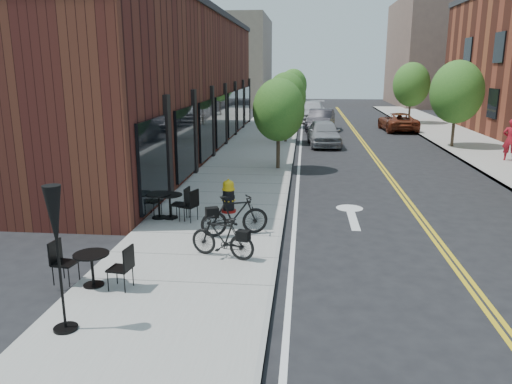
{
  "coord_description": "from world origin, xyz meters",
  "views": [
    {
      "loc": [
        0.53,
        -12.19,
        4.35
      ],
      "look_at": [
        -0.78,
        1.13,
        1.0
      ],
      "focal_mm": 35.0,
      "sensor_mm": 36.0,
      "label": 1
    }
  ],
  "objects": [
    {
      "name": "ground",
      "position": [
        0.0,
        0.0,
        0.0
      ],
      "size": [
        120.0,
        120.0,
        0.0
      ],
      "primitive_type": "plane",
      "color": "black",
      "rests_on": "ground"
    },
    {
      "name": "bicycle_left",
      "position": [
        -1.28,
        -1.58,
        0.6
      ],
      "size": [
        1.65,
        0.92,
        0.96
      ],
      "primitive_type": "imported",
      "rotation": [
        0.0,
        0.0,
        -1.89
      ],
      "color": "black",
      "rests_on": "sidewalk_near"
    },
    {
      "name": "tree_near_c",
      "position": [
        -0.6,
        25.0,
        2.53
      ],
      "size": [
        2.1,
        2.1,
        3.67
      ],
      "color": "#382B1E",
      "rests_on": "sidewalk_near"
    },
    {
      "name": "tree_far_b",
      "position": [
        8.6,
        16.0,
        3.06
      ],
      "size": [
        2.8,
        2.8,
        4.62
      ],
      "color": "#382B1E",
      "rests_on": "sidewalk_far"
    },
    {
      "name": "bistro_set_b",
      "position": [
        -3.6,
        1.29,
        0.59
      ],
      "size": [
        1.78,
        0.84,
        0.94
      ],
      "rotation": [
        0.0,
        0.0,
        -0.12
      ],
      "color": "black",
      "rests_on": "sidewalk_near"
    },
    {
      "name": "parked_car_a",
      "position": [
        1.6,
        16.32,
        0.73
      ],
      "size": [
        2.0,
        4.38,
        1.45
      ],
      "primitive_type": "imported",
      "rotation": [
        0.0,
        0.0,
        0.07
      ],
      "color": "gray",
      "rests_on": "ground"
    },
    {
      "name": "tree_near_a",
      "position": [
        -0.6,
        9.0,
        2.6
      ],
      "size": [
        2.2,
        2.2,
        3.81
      ],
      "color": "#382B1E",
      "rests_on": "sidewalk_near"
    },
    {
      "name": "tree_near_d",
      "position": [
        -0.6,
        33.0,
        2.79
      ],
      "size": [
        2.4,
        2.4,
        4.11
      ],
      "color": "#382B1E",
      "rests_on": "sidewalk_near"
    },
    {
      "name": "sidewalk_near",
      "position": [
        -2.0,
        10.0,
        0.06
      ],
      "size": [
        4.0,
        70.0,
        0.12
      ],
      "primitive_type": "cube",
      "color": "#9E9B93",
      "rests_on": "ground"
    },
    {
      "name": "bg_building_right",
      "position": [
        16.0,
        50.0,
        6.0
      ],
      "size": [
        10.0,
        16.0,
        12.0
      ],
      "primitive_type": "cube",
      "color": "brown",
      "rests_on": "ground"
    },
    {
      "name": "parked_car_far",
      "position": [
        6.99,
        23.68,
        0.64
      ],
      "size": [
        2.37,
        4.7,
        1.27
      ],
      "primitive_type": "imported",
      "rotation": [
        0.0,
        0.0,
        3.2
      ],
      "color": "maroon",
      "rests_on": "ground"
    },
    {
      "name": "bg_building_left",
      "position": [
        -8.0,
        48.0,
        5.0
      ],
      "size": [
        8.0,
        14.0,
        10.0
      ],
      "primitive_type": "cube",
      "color": "#726656",
      "rests_on": "ground"
    },
    {
      "name": "tree_near_b",
      "position": [
        -0.6,
        17.0,
        2.71
      ],
      "size": [
        2.3,
        2.3,
        3.98
      ],
      "color": "#382B1E",
      "rests_on": "sidewalk_near"
    },
    {
      "name": "building_near",
      "position": [
        -6.5,
        14.0,
        3.5
      ],
      "size": [
        5.0,
        28.0,
        7.0
      ],
      "primitive_type": "cube",
      "color": "#401914",
      "rests_on": "ground"
    },
    {
      "name": "parked_car_b",
      "position": [
        1.6,
        22.97,
        0.76
      ],
      "size": [
        2.2,
        4.77,
        1.51
      ],
      "primitive_type": "imported",
      "rotation": [
        0.0,
        0.0,
        -0.13
      ],
      "color": "black",
      "rests_on": "ground"
    },
    {
      "name": "fire_hydrant",
      "position": [
        -1.7,
        2.09,
        0.6
      ],
      "size": [
        0.5,
        0.5,
        1.01
      ],
      "rotation": [
        0.0,
        0.0,
        0.15
      ],
      "color": "maroon",
      "rests_on": "sidewalk_near"
    },
    {
      "name": "patio_umbrella",
      "position": [
        -3.35,
        -5.04,
        1.89
      ],
      "size": [
        0.4,
        0.4,
        2.46
      ],
      "color": "black",
      "rests_on": "sidewalk_near"
    },
    {
      "name": "tree_far_c",
      "position": [
        8.6,
        28.0,
        3.06
      ],
      "size": [
        2.8,
        2.8,
        4.62
      ],
      "color": "#382B1E",
      "rests_on": "sidewalk_far"
    },
    {
      "name": "parked_car_c",
      "position": [
        0.98,
        29.66,
        0.81
      ],
      "size": [
        2.7,
        5.74,
        1.62
      ],
      "primitive_type": "imported",
      "rotation": [
        0.0,
        0.0,
        -0.08
      ],
      "color": "silver",
      "rests_on": "ground"
    },
    {
      "name": "pedestrian",
      "position": [
        10.04,
        11.87,
        1.09
      ],
      "size": [
        0.83,
        0.71,
        1.94
      ],
      "primitive_type": "imported",
      "rotation": [
        0.0,
        0.0,
        2.73
      ],
      "color": "maroon",
      "rests_on": "sidewalk_far"
    },
    {
      "name": "bistro_set_a",
      "position": [
        -3.6,
        -3.34,
        0.56
      ],
      "size": [
        1.66,
        0.79,
        0.88
      ],
      "rotation": [
        0.0,
        0.0,
        -0.13
      ],
      "color": "black",
      "rests_on": "sidewalk_near"
    },
    {
      "name": "bicycle_right",
      "position": [
        -1.22,
        -0.01,
        0.65
      ],
      "size": [
        1.84,
        1.11,
        1.07
      ],
      "primitive_type": "imported",
      "rotation": [
        0.0,
        0.0,
        1.94
      ],
      "color": "black",
      "rests_on": "sidewalk_near"
    },
    {
      "name": "bistro_set_c",
      "position": [
        -3.29,
        1.31,
        0.58
      ],
      "size": [
        1.73,
        0.98,
        0.91
      ],
      "rotation": [
        0.0,
        0.0,
        -0.35
      ],
      "color": "black",
      "rests_on": "sidewalk_near"
    }
  ]
}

